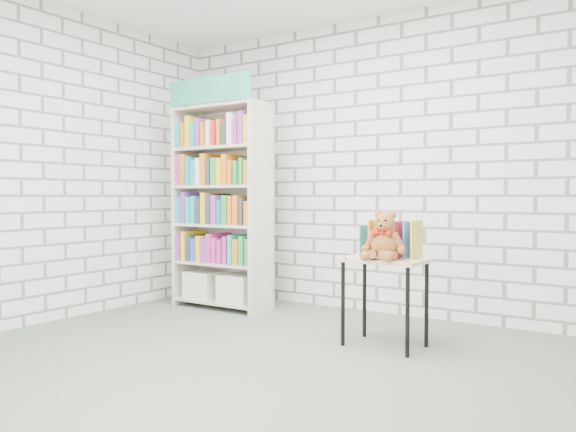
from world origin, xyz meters
The scene contains 6 objects.
ground centered at (0.00, 0.00, 0.00)m, with size 4.50×4.50×0.00m, color #535D4E.
room_shell centered at (0.00, 0.00, 1.78)m, with size 4.52×4.02×2.81m.
bookshelf centered at (-1.37, 1.36, 1.02)m, with size 1.00×0.39×2.24m.
display_table centered at (0.56, 0.90, 0.56)m, with size 0.63×0.46×0.66m.
table_books centered at (0.56, 1.00, 0.78)m, with size 0.44×0.21×0.25m.
teddy_bear centered at (0.59, 0.80, 0.79)m, with size 0.32×0.30×0.35m.
Camera 1 is at (2.21, -2.92, 1.11)m, focal length 35.00 mm.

